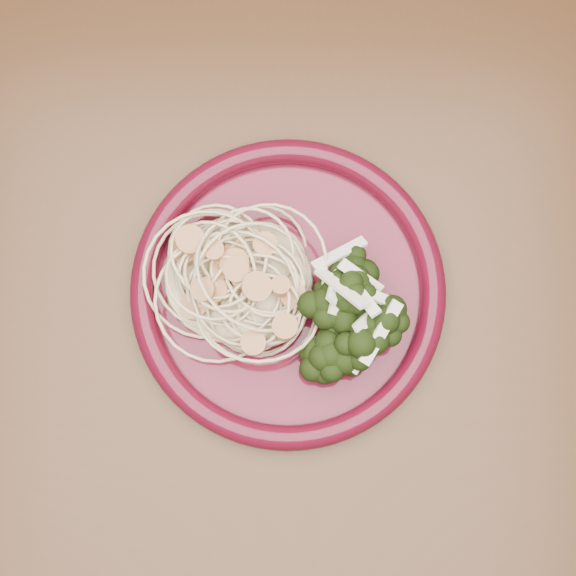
{
  "coord_description": "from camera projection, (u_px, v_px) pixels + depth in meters",
  "views": [
    {
      "loc": [
        0.08,
        -0.15,
        1.38
      ],
      "look_at": [
        0.08,
        -0.04,
        0.77
      ],
      "focal_mm": 50.0,
      "sensor_mm": 36.0,
      "label": 1
    }
  ],
  "objects": [
    {
      "name": "onion_garnish",
      "position": [
        353.0,
        291.0,
        0.59
      ],
      "size": [
        0.07,
        0.09,
        0.05
      ],
      "primitive_type": null,
      "rotation": [
        0.0,
        0.0,
        -0.19
      ],
      "color": "beige",
      "rests_on": "broccoli_pile"
    },
    {
      "name": "dining_table",
      "position": [
        207.0,
        272.0,
        0.75
      ],
      "size": [
        1.2,
        0.8,
        0.75
      ],
      "color": "#472814",
      "rests_on": "ground"
    },
    {
      "name": "spaghetti_pile",
      "position": [
        238.0,
        279.0,
        0.62
      ],
      "size": [
        0.14,
        0.12,
        0.03
      ],
      "primitive_type": "ellipsoid",
      "rotation": [
        0.0,
        0.0,
        -0.19
      ],
      "color": "beige",
      "rests_on": "dinner_plate"
    },
    {
      "name": "broccoli_pile",
      "position": [
        350.0,
        298.0,
        0.61
      ],
      "size": [
        0.1,
        0.14,
        0.04
      ],
      "primitive_type": "ellipsoid",
      "rotation": [
        0.0,
        0.0,
        -0.19
      ],
      "color": "black",
      "rests_on": "dinner_plate"
    },
    {
      "name": "dinner_plate",
      "position": [
        288.0,
        290.0,
        0.63
      ],
      "size": [
        0.29,
        0.29,
        0.02
      ],
      "rotation": [
        0.0,
        0.0,
        -0.19
      ],
      "color": "#500D1B",
      "rests_on": "dining_table"
    },
    {
      "name": "scallop_cluster",
      "position": [
        235.0,
        271.0,
        0.59
      ],
      "size": [
        0.13,
        0.13,
        0.04
      ],
      "primitive_type": null,
      "rotation": [
        0.0,
        0.0,
        -0.19
      ],
      "color": "#BC7E46",
      "rests_on": "spaghetti_pile"
    }
  ]
}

